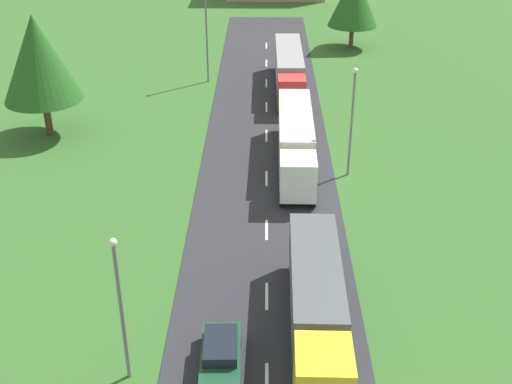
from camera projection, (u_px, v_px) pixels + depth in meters
truck_second at (317, 304)px, 32.04m from camera, size 2.67×12.56×3.48m
truck_third at (296, 139)px, 49.12m from camera, size 2.64×13.76×3.60m
truck_fourth at (289, 68)px, 63.68m from camera, size 2.54×14.11×3.67m
car_third at (221, 355)px, 30.72m from camera, size 2.00×4.48×1.47m
lamppost_second at (121, 303)px, 28.61m from camera, size 0.36×0.36×7.61m
lamppost_third at (352, 117)px, 46.51m from camera, size 0.36×0.36×8.16m
lamppost_fourth at (207, 34)px, 64.53m from camera, size 0.36×0.36×8.79m
tree_oak at (38, 58)px, 52.05m from camera, size 6.30×6.30×10.04m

